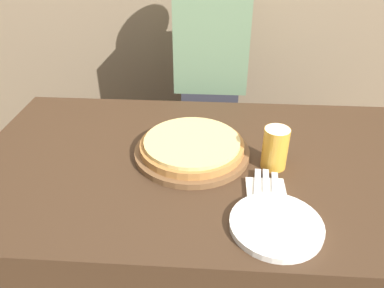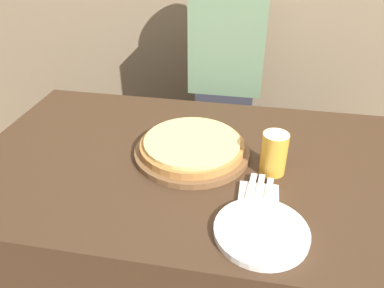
# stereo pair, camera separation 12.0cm
# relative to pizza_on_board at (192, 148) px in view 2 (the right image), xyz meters

# --- Properties ---
(dining_table) EXTENTS (1.53, 0.86, 0.77)m
(dining_table) POSITION_rel_pizza_on_board_xyz_m (0.06, -0.03, -0.41)
(dining_table) COLOR #3D2819
(dining_table) RESTS_ON ground_plane
(pizza_on_board) EXTENTS (0.37, 0.37, 0.06)m
(pizza_on_board) POSITION_rel_pizza_on_board_xyz_m (0.00, 0.00, 0.00)
(pizza_on_board) COLOR brown
(pizza_on_board) RESTS_ON dining_table
(beer_glass) EXTENTS (0.08, 0.08, 0.13)m
(beer_glass) POSITION_rel_pizza_on_board_xyz_m (0.26, -0.05, 0.05)
(beer_glass) COLOR gold
(beer_glass) RESTS_ON dining_table
(dinner_plate) EXTENTS (0.24, 0.24, 0.02)m
(dinner_plate) POSITION_rel_pizza_on_board_xyz_m (0.23, -0.32, -0.02)
(dinner_plate) COLOR white
(dinner_plate) RESTS_ON dining_table
(napkin_stack) EXTENTS (0.11, 0.11, 0.01)m
(napkin_stack) POSITION_rel_pizza_on_board_xyz_m (0.22, -0.18, -0.02)
(napkin_stack) COLOR silver
(napkin_stack) RESTS_ON dining_table
(fork) EXTENTS (0.04, 0.19, 0.00)m
(fork) POSITION_rel_pizza_on_board_xyz_m (0.20, -0.18, -0.01)
(fork) COLOR silver
(fork) RESTS_ON napkin_stack
(dinner_knife) EXTENTS (0.03, 0.19, 0.00)m
(dinner_knife) POSITION_rel_pizza_on_board_xyz_m (0.22, -0.18, -0.01)
(dinner_knife) COLOR silver
(dinner_knife) RESTS_ON napkin_stack
(spoon) EXTENTS (0.03, 0.16, 0.00)m
(spoon) POSITION_rel_pizza_on_board_xyz_m (0.25, -0.18, -0.01)
(spoon) COLOR silver
(spoon) RESTS_ON napkin_stack
(diner_person) EXTENTS (0.32, 0.20, 1.37)m
(diner_person) POSITION_rel_pizza_on_board_xyz_m (0.04, 0.62, -0.11)
(diner_person) COLOR #33333D
(diner_person) RESTS_ON ground_plane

